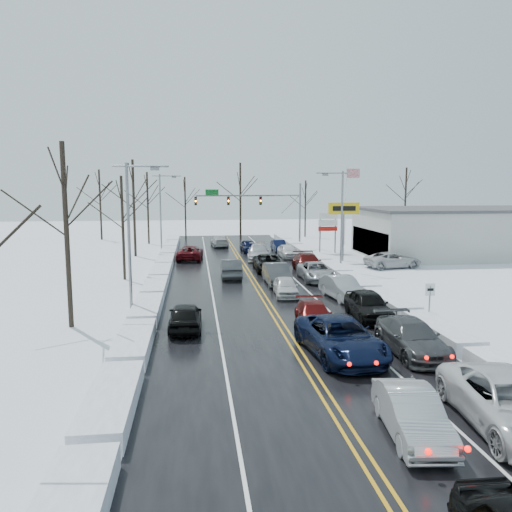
{
  "coord_description": "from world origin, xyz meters",
  "views": [
    {
      "loc": [
        -4.68,
        -33.64,
        7.68
      ],
      "look_at": [
        -0.17,
        2.86,
        2.5
      ],
      "focal_mm": 35.0,
      "sensor_mm": 36.0,
      "label": 1
    }
  ],
  "objects": [
    {
      "name": "ground",
      "position": [
        0.0,
        0.0,
        0.0
      ],
      "size": [
        160.0,
        160.0,
        0.0
      ],
      "primitive_type": "plane",
      "color": "white",
      "rests_on": "ground"
    },
    {
      "name": "road_surface",
      "position": [
        0.0,
        2.0,
        0.01
      ],
      "size": [
        14.0,
        84.0,
        0.01
      ],
      "primitive_type": "cube",
      "color": "black",
      "rests_on": "ground"
    },
    {
      "name": "snow_bank_left",
      "position": [
        -7.6,
        2.0,
        0.0
      ],
      "size": [
        1.59,
        72.0,
        0.74
      ],
      "primitive_type": "cube",
      "color": "white",
      "rests_on": "ground"
    },
    {
      "name": "snow_bank_right",
      "position": [
        7.6,
        2.0,
        0.0
      ],
      "size": [
        1.59,
        72.0,
        0.74
      ],
      "primitive_type": "cube",
      "color": "white",
      "rests_on": "ground"
    },
    {
      "name": "traffic_signal_mast",
      "position": [
        3.45,
        27.99,
        5.48
      ],
      "size": [
        13.28,
        0.39,
        8.0
      ],
      "color": "slate",
      "rests_on": "ground"
    },
    {
      "name": "tires_plus_sign",
      "position": [
        10.5,
        15.99,
        4.99
      ],
      "size": [
        3.2,
        0.34,
        6.0
      ],
      "color": "slate",
      "rests_on": "ground"
    },
    {
      "name": "used_vehicles_sign",
      "position": [
        10.5,
        22.0,
        3.32
      ],
      "size": [
        2.2,
        0.22,
        4.65
      ],
      "color": "slate",
      "rests_on": "ground"
    },
    {
      "name": "speed_limit_sign",
      "position": [
        8.2,
        -8.0,
        1.63
      ],
      "size": [
        0.55,
        0.09,
        2.35
      ],
      "color": "slate",
      "rests_on": "ground"
    },
    {
      "name": "flagpole",
      "position": [
        15.17,
        30.0,
        5.93
      ],
      "size": [
        1.87,
        1.2,
        10.0
      ],
      "color": "silver",
      "rests_on": "ground"
    },
    {
      "name": "dealership_building",
      "position": [
        23.98,
        18.0,
        2.66
      ],
      "size": [
        20.4,
        12.4,
        5.3
      ],
      "color": "#B8B8B3",
      "rests_on": "ground"
    },
    {
      "name": "streetlight_ne",
      "position": [
        8.3,
        10.0,
        5.31
      ],
      "size": [
        3.2,
        0.25,
        9.0
      ],
      "color": "slate",
      "rests_on": "ground"
    },
    {
      "name": "streetlight_sw",
      "position": [
        -8.3,
        -4.0,
        5.31
      ],
      "size": [
        3.2,
        0.25,
        9.0
      ],
      "color": "slate",
      "rests_on": "ground"
    },
    {
      "name": "streetlight_nw",
      "position": [
        -8.3,
        24.0,
        5.31
      ],
      "size": [
        3.2,
        0.25,
        9.0
      ],
      "color": "slate",
      "rests_on": "ground"
    },
    {
      "name": "tree_left_b",
      "position": [
        -11.5,
        -6.0,
        6.99
      ],
      "size": [
        4.0,
        4.0,
        10.0
      ],
      "color": "#2D231C",
      "rests_on": "ground"
    },
    {
      "name": "tree_left_c",
      "position": [
        -10.5,
        8.0,
        5.94
      ],
      "size": [
        3.4,
        3.4,
        8.5
      ],
      "color": "#2D231C",
      "rests_on": "ground"
    },
    {
      "name": "tree_left_d",
      "position": [
        -11.2,
        22.0,
        7.33
      ],
      "size": [
        4.2,
        4.2,
        10.5
      ],
      "color": "#2D231C",
      "rests_on": "ground"
    },
    {
      "name": "tree_left_e",
      "position": [
        -10.8,
        34.0,
        6.64
      ],
      "size": [
        3.8,
        3.8,
        9.5
      ],
      "color": "#2D231C",
      "rests_on": "ground"
    },
    {
      "name": "tree_far_a",
      "position": [
        -18.0,
        40.0,
        6.99
      ],
      "size": [
        4.0,
        4.0,
        10.0
      ],
      "color": "#2D231C",
      "rests_on": "ground"
    },
    {
      "name": "tree_far_b",
      "position": [
        -6.0,
        41.0,
        6.29
      ],
      "size": [
        3.6,
        3.6,
        9.0
      ],
      "color": "#2D231C",
      "rests_on": "ground"
    },
    {
      "name": "tree_far_c",
      "position": [
        2.0,
        39.0,
        7.68
      ],
      "size": [
        4.4,
        4.4,
        11.0
      ],
      "color": "#2D231C",
      "rests_on": "ground"
    },
    {
      "name": "tree_far_d",
      "position": [
        12.0,
        40.5,
        5.94
      ],
      "size": [
        3.4,
        3.4,
        8.5
      ],
      "color": "#2D231C",
      "rests_on": "ground"
    },
    {
      "name": "tree_far_e",
      "position": [
        28.0,
        41.0,
        7.33
      ],
      "size": [
        4.2,
        4.2,
        10.5
      ],
      "color": "#2D231C",
      "rests_on": "ground"
    },
    {
      "name": "queued_car_1",
      "position": [
        1.88,
        -19.8,
        0.0
      ],
      "size": [
        1.98,
        4.47,
        1.43
      ],
      "primitive_type": "imported",
      "rotation": [
        0.0,
        0.0,
        -0.11
      ],
      "color": "#ACB0B4",
      "rests_on": "ground"
    },
    {
      "name": "queued_car_2",
      "position": [
        1.81,
        -12.4,
        0.0
      ],
      "size": [
        3.4,
        6.4,
        1.71
      ],
      "primitive_type": "imported",
      "rotation": [
        0.0,
        0.0,
        0.09
      ],
      "color": "black",
      "rests_on": "ground"
    },
    {
      "name": "queued_car_3",
      "position": [
        1.75,
        -7.62,
        0.0
      ],
      "size": [
        2.26,
        4.7,
        1.32
      ],
      "primitive_type": "imported",
      "rotation": [
        0.0,
        0.0,
        -0.09
      ],
      "color": "#510B0A",
      "rests_on": "ground"
    },
    {
      "name": "queued_car_4",
      "position": [
        1.6,
        0.17,
        0.0
      ],
      "size": [
        1.85,
        4.04,
        1.34
      ],
      "primitive_type": "imported",
      "rotation": [
        0.0,
        0.0,
        -0.07
      ],
      "color": "silver",
      "rests_on": "ground"
    },
    {
      "name": "queued_car_5",
      "position": [
        1.67,
        4.41,
        0.0
      ],
      "size": [
        1.75,
        4.95,
        1.63
      ],
      "primitive_type": "imported",
      "rotation": [
        0.0,
        0.0,
        0.01
      ],
      "color": "#3B3D40",
      "rests_on": "ground"
    },
    {
      "name": "queued_car_6",
      "position": [
        1.95,
        10.51,
        0.0
      ],
      "size": [
        2.62,
        5.53,
        1.52
      ],
      "primitive_type": "imported",
      "rotation": [
        0.0,
        0.0,
        -0.02
      ],
      "color": "black",
      "rests_on": "ground"
    },
    {
      "name": "queued_car_7",
      "position": [
        1.89,
        17.59,
        0.0
      ],
      "size": [
        2.86,
        5.74,
        1.6
      ],
      "primitive_type": "imported",
      "rotation": [
        0.0,
        0.0,
        -0.11
      ],
      "color": "#A9ACB1",
      "rests_on": "ground"
    },
    {
      "name": "queued_car_8",
      "position": [
        1.57,
        23.72,
        0.0
      ],
      "size": [
        1.95,
        4.35,
        1.45
      ],
      "primitive_type": "imported",
      "rotation": [
        0.0,
        0.0,
        0.06
      ],
      "color": "black",
      "rests_on": "ground"
    },
    {
      "name": "queued_car_10",
      "position": [
        5.2,
        -19.8,
        0.0
      ],
      "size": [
        3.43,
        6.42,
        1.72
      ],
      "primitive_type": "imported",
      "rotation": [
        0.0,
        0.0,
        -0.1
      ],
      "color": "silver",
      "rests_on": "ground"
    },
    {
      "name": "queued_car_11",
      "position": [
        5.15,
        -12.5,
        0.0
      ],
      "size": [
        2.18,
        5.31,
        1.54
      ],
      "primitive_type": "imported",
      "rotation": [
        0.0,
        0.0,
        -0.0
      ],
      "color": "#3D3F42",
      "rests_on": "ground"
    },
    {
      "name": "queued_car_12",
      "position": [
        5.3,
        -6.3,
        0.0
      ],
      "size": [
        2.06,
        4.87,
        1.64
      ],
      "primitive_type": "imported",
      "rotation": [
        0.0,
        0.0,
        -0.02
      ],
      "color": "black",
      "rests_on": "ground"
    },
    {
      "name": "queued_car_13",
      "position": [
        5.26,
        -1.24,
        0.0
      ],
      "size": [
        2.25,
        4.92,
        1.56
      ],
      "primitive_type": "imported",
      "rotation": [
        0.0,
        0.0,
        0.13
      ],
      "color": "#9B9EA2",
      "rests_on": "ground"
    },
    {
      "name": "queued_car_14",
      "position": [
        5.13,
        5.65,
        0.0
      ],
      "size": [
        2.55,
        5.38,
        1.48
      ],
      "primitive_type": "imported",
      "rotation": [
        0.0,
        0.0,
        -0.02
      ],
      "color": "#A3A6AB",
      "rests_on": "ground"
    },
    {
      "name": "queued_car_15",
      "position": [
        5.37,
        9.83,
        0.0
      ],
      "size": [
        2.5,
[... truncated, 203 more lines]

